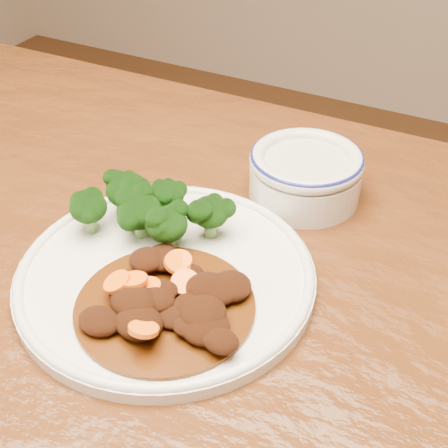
% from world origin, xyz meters
% --- Properties ---
extents(dining_table, '(1.51, 0.91, 0.75)m').
position_xyz_m(dining_table, '(0.00, 0.00, 0.67)').
color(dining_table, '#4C260D').
rests_on(dining_table, ground).
extents(dinner_plate, '(0.30, 0.30, 0.02)m').
position_xyz_m(dinner_plate, '(0.02, 0.04, 0.76)').
color(dinner_plate, white).
rests_on(dinner_plate, dining_table).
extents(broccoli_florets, '(0.16, 0.09, 0.05)m').
position_xyz_m(broccoli_florets, '(-0.03, 0.09, 0.79)').
color(broccoli_florets, '#6FA153').
rests_on(broccoli_florets, dinner_plate).
extents(mince_stew, '(0.17, 0.17, 0.03)m').
position_xyz_m(mince_stew, '(0.06, -0.01, 0.78)').
color(mince_stew, '#4D2308').
rests_on(mince_stew, dinner_plate).
extents(dip_bowl, '(0.13, 0.13, 0.06)m').
position_xyz_m(dip_bowl, '(0.09, 0.24, 0.78)').
color(dip_bowl, beige).
rests_on(dip_bowl, dining_table).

